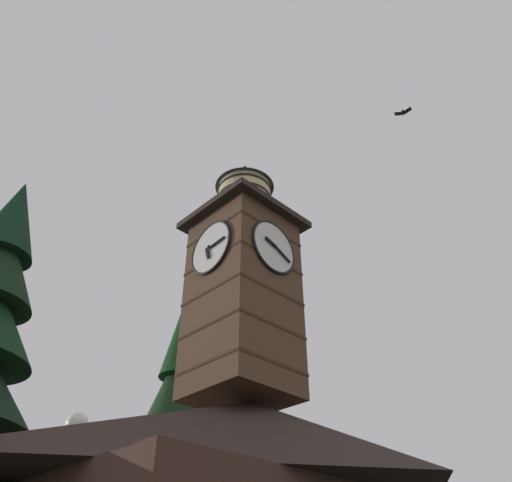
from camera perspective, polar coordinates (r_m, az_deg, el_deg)
name	(u,v)px	position (r m, az deg, el deg)	size (l,w,h in m)	color
clock_tower	(243,278)	(18.54, -1.45, -4.10)	(3.72, 3.72, 10.03)	brown
pine_tree_behind	(170,482)	(21.93, -9.49, -24.86)	(5.85, 5.85, 13.70)	#473323
moon	(77,423)	(57.99, -19.24, -18.57)	(2.24, 2.24, 2.24)	silver
flying_bird_high	(403,112)	(22.85, 16.01, 13.58)	(0.39, 0.72, 0.15)	black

